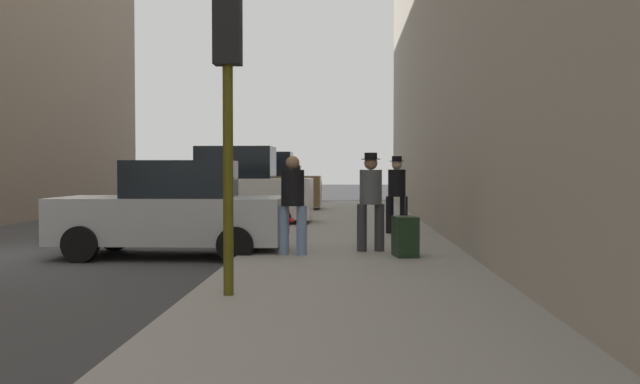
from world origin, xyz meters
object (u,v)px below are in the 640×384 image
(parked_blue_sedan, at_px, (277,186))
(pedestrian_in_jeans, at_px, (293,200))
(rolling_suitcase, at_px, (405,236))
(traffic_light, at_px, (228,73))
(pedestrian_with_fedora, at_px, (397,191))
(parked_silver_sedan, at_px, (173,211))
(parked_white_van, at_px, (231,190))
(parked_bronze_suv, at_px, (260,185))
(fire_hydrant, at_px, (285,218))
(pedestrian_with_beanie, at_px, (371,197))

(parked_blue_sedan, xyz_separation_m, pedestrian_in_jeans, (2.31, -20.42, 0.26))
(rolling_suitcase, bearing_deg, traffic_light, -122.12)
(parked_blue_sedan, bearing_deg, pedestrian_with_fedora, -74.93)
(parked_silver_sedan, relative_size, pedestrian_in_jeans, 2.46)
(pedestrian_with_fedora, bearing_deg, traffic_light, -107.35)
(parked_blue_sedan, bearing_deg, pedestrian_in_jeans, -83.56)
(parked_silver_sedan, bearing_deg, traffic_light, -69.01)
(parked_white_van, distance_m, parked_bronze_suv, 6.50)
(fire_hydrant, height_order, pedestrian_in_jeans, pedestrian_in_jeans)
(parked_blue_sedan, bearing_deg, parked_silver_sedan, -90.00)
(rolling_suitcase, bearing_deg, pedestrian_in_jeans, 175.08)
(parked_blue_sedan, height_order, rolling_suitcase, parked_blue_sedan)
(parked_white_van, distance_m, pedestrian_with_beanie, 7.78)
(pedestrian_with_beanie, relative_size, pedestrian_in_jeans, 1.04)
(parked_silver_sedan, height_order, rolling_suitcase, parked_silver_sedan)
(traffic_light, bearing_deg, parked_bronze_suv, 95.91)
(parked_silver_sedan, relative_size, traffic_light, 1.17)
(parked_white_van, xyz_separation_m, pedestrian_in_jeans, (2.31, -7.44, 0.07))
(rolling_suitcase, bearing_deg, parked_bronze_suv, 106.69)
(pedestrian_with_beanie, bearing_deg, parked_bronze_suv, 105.36)
(pedestrian_with_fedora, bearing_deg, pedestrian_with_beanie, -101.31)
(parked_white_van, xyz_separation_m, traffic_light, (1.85, -11.40, 1.73))
(parked_silver_sedan, height_order, parked_white_van, parked_white_van)
(parked_blue_sedan, relative_size, pedestrian_with_fedora, 2.39)
(fire_hydrant, height_order, pedestrian_with_fedora, pedestrian_with_fedora)
(parked_silver_sedan, height_order, parked_bronze_suv, parked_bronze_suv)
(parked_white_van, bearing_deg, parked_bronze_suv, 90.00)
(parked_blue_sedan, xyz_separation_m, rolling_suitcase, (4.23, -20.59, -0.36))
(parked_blue_sedan, bearing_deg, traffic_light, -85.65)
(pedestrian_with_beanie, xyz_separation_m, pedestrian_with_fedora, (0.71, 3.56, 0.00))
(fire_hydrant, bearing_deg, parked_white_van, 118.24)
(parked_blue_sedan, distance_m, pedestrian_in_jeans, 20.55)
(rolling_suitcase, bearing_deg, fire_hydrant, 119.73)
(pedestrian_with_beanie, bearing_deg, parked_blue_sedan, 100.48)
(parked_blue_sedan, xyz_separation_m, traffic_light, (1.85, -24.38, 1.91))
(parked_bronze_suv, height_order, pedestrian_with_beanie, parked_bronze_suv)
(pedestrian_with_fedora, bearing_deg, rolling_suitcase, -92.02)
(pedestrian_in_jeans, distance_m, rolling_suitcase, 2.03)
(parked_white_van, relative_size, parked_blue_sedan, 1.09)
(parked_white_van, xyz_separation_m, pedestrian_with_fedora, (4.38, -3.30, 0.10))
(parked_white_van, height_order, fire_hydrant, parked_white_van)
(pedestrian_with_beanie, relative_size, rolling_suitcase, 1.71)
(parked_bronze_suv, distance_m, pedestrian_with_fedora, 10.74)
(parked_silver_sedan, bearing_deg, parked_bronze_suv, 90.00)
(parked_bronze_suv, xyz_separation_m, pedestrian_in_jeans, (2.31, -13.95, 0.07))
(parked_bronze_suv, distance_m, pedestrian_in_jeans, 14.14)
(traffic_light, bearing_deg, pedestrian_in_jeans, 83.49)
(fire_hydrant, xyz_separation_m, pedestrian_with_fedora, (2.58, 0.06, 0.64))
(parked_white_van, distance_m, pedestrian_in_jeans, 7.79)
(parked_bronze_suv, xyz_separation_m, traffic_light, (1.85, -17.90, 1.73))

